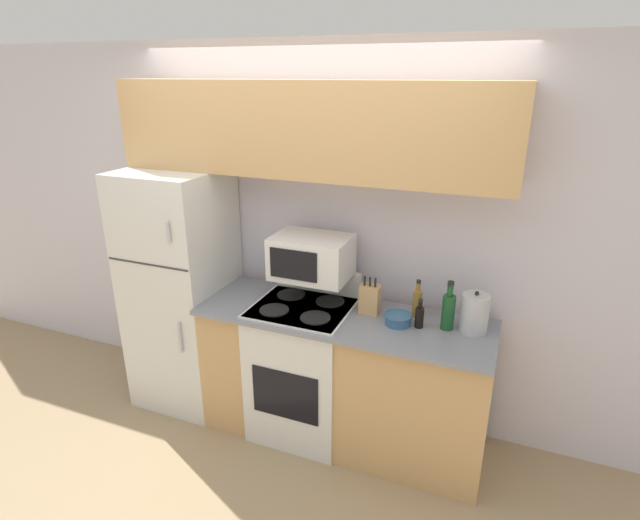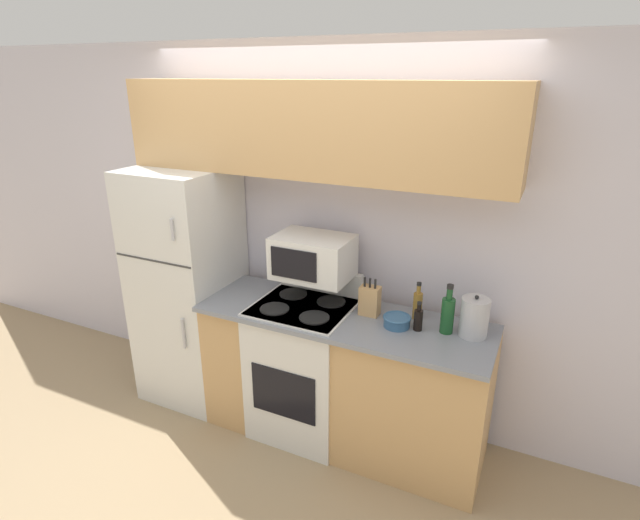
# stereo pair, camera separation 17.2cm
# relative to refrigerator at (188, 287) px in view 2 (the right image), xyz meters

# --- Properties ---
(ground_plane) EXTENTS (12.00, 12.00, 0.00)m
(ground_plane) POSITION_rel_refrigerator_xyz_m (0.92, -0.32, -0.87)
(ground_plane) COLOR tan
(wall_back) EXTENTS (8.00, 0.05, 2.55)m
(wall_back) POSITION_rel_refrigerator_xyz_m (0.92, 0.35, 0.40)
(wall_back) COLOR silver
(wall_back) RESTS_ON ground_plane
(lower_cabinets) EXTENTS (1.84, 0.61, 0.93)m
(lower_cabinets) POSITION_rel_refrigerator_xyz_m (1.25, -0.03, -0.41)
(lower_cabinets) COLOR tan
(lower_cabinets) RESTS_ON ground_plane
(refrigerator) EXTENTS (0.65, 0.66, 1.74)m
(refrigerator) POSITION_rel_refrigerator_xyz_m (0.00, 0.00, 0.00)
(refrigerator) COLOR silver
(refrigerator) RESTS_ON ground_plane
(upper_cabinets) EXTENTS (2.50, 0.35, 0.56)m
(upper_cabinets) POSITION_rel_refrigerator_xyz_m (0.92, 0.15, 1.15)
(upper_cabinets) COLOR tan
(upper_cabinets) RESTS_ON refrigerator
(stove) EXTENTS (0.62, 0.59, 1.10)m
(stove) POSITION_rel_refrigerator_xyz_m (0.97, -0.04, -0.38)
(stove) COLOR silver
(stove) RESTS_ON ground_plane
(microwave) EXTENTS (0.49, 0.35, 0.27)m
(microwave) POSITION_rel_refrigerator_xyz_m (0.99, 0.06, 0.37)
(microwave) COLOR silver
(microwave) RESTS_ON stove
(knife_block) EXTENTS (0.12, 0.09, 0.25)m
(knife_block) POSITION_rel_refrigerator_xyz_m (1.39, 0.04, 0.15)
(knife_block) COLOR tan
(knife_block) RESTS_ON lower_cabinets
(bowl) EXTENTS (0.17, 0.17, 0.07)m
(bowl) POSITION_rel_refrigerator_xyz_m (1.59, -0.03, 0.09)
(bowl) COLOR #335B84
(bowl) RESTS_ON lower_cabinets
(bottle_soy_sauce) EXTENTS (0.05, 0.05, 0.18)m
(bottle_soy_sauce) POSITION_rel_refrigerator_xyz_m (1.72, -0.02, 0.13)
(bottle_soy_sauce) COLOR black
(bottle_soy_sauce) RESTS_ON lower_cabinets
(bottle_wine_green) EXTENTS (0.08, 0.08, 0.30)m
(bottle_wine_green) POSITION_rel_refrigerator_xyz_m (1.87, 0.02, 0.18)
(bottle_wine_green) COLOR #194C23
(bottle_wine_green) RESTS_ON lower_cabinets
(bottle_vinegar) EXTENTS (0.06, 0.06, 0.24)m
(bottle_vinegar) POSITION_rel_refrigerator_xyz_m (1.67, 0.12, 0.15)
(bottle_vinegar) COLOR olive
(bottle_vinegar) RESTS_ON lower_cabinets
(kettle) EXTENTS (0.16, 0.16, 0.25)m
(kettle) POSITION_rel_refrigerator_xyz_m (2.02, 0.05, 0.17)
(kettle) COLOR #B7B7BC
(kettle) RESTS_ON lower_cabinets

